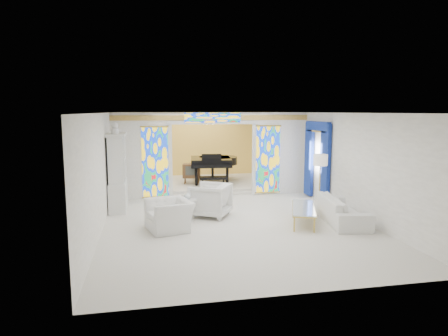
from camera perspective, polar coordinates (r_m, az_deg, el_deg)
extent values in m
plane|color=silver|center=(12.57, -0.09, -5.90)|extent=(12.00, 12.00, 0.00)
cube|color=silver|center=(12.20, -0.09, 7.91)|extent=(7.00, 12.00, 0.02)
cube|color=white|center=(18.19, -3.76, 3.23)|extent=(7.00, 0.02, 3.00)
cube|color=white|center=(6.60, 10.10, -5.56)|extent=(7.00, 0.02, 3.00)
cube|color=white|center=(12.12, -16.55, 0.45)|extent=(0.02, 12.00, 3.00)
cube|color=white|center=(13.41, 14.74, 1.24)|extent=(0.02, 12.00, 3.00)
cube|color=white|center=(14.05, -11.76, 1.64)|extent=(2.00, 0.18, 3.00)
cube|color=white|center=(14.87, 7.90, 2.08)|extent=(2.00, 0.18, 3.00)
cube|color=white|center=(14.17, -1.67, 7.13)|extent=(3.00, 0.18, 0.40)
cube|color=silver|center=(14.00, -7.64, 0.89)|extent=(0.12, 0.06, 2.60)
cube|color=silver|center=(14.50, 4.28, 1.18)|extent=(0.12, 0.06, 2.60)
cube|color=silver|center=(14.07, -1.60, 6.51)|extent=(3.24, 0.06, 0.12)
cube|color=#DEB253|center=(14.07, -1.60, 7.20)|extent=(7.00, 0.05, 0.18)
cube|color=gold|center=(13.97, -9.81, 0.82)|extent=(0.90, 0.04, 2.40)
cube|color=gold|center=(14.64, 6.29, 1.22)|extent=(0.90, 0.04, 2.40)
cube|color=gold|center=(14.06, -1.60, 7.20)|extent=(2.00, 0.04, 0.34)
cube|color=silver|center=(16.50, -2.85, -2.20)|extent=(6.80, 3.80, 0.18)
cube|color=gold|center=(18.07, -3.71, 3.20)|extent=(6.70, 0.10, 2.90)
cylinder|color=gold|center=(16.18, -2.15, 6.36)|extent=(0.48, 0.48, 0.30)
cube|color=navy|center=(13.43, 14.25, 0.62)|extent=(0.12, 0.55, 2.60)
cube|color=navy|center=(14.61, 12.06, 1.28)|extent=(0.12, 0.55, 2.60)
cube|color=navy|center=(13.92, 13.27, 5.87)|extent=(0.14, 1.70, 0.30)
cube|color=gold|center=(13.93, 13.24, 5.17)|extent=(0.12, 1.50, 0.06)
cube|color=silver|center=(12.86, -14.88, -3.80)|extent=(0.50, 1.40, 0.90)
cube|color=silver|center=(12.68, -15.07, 1.29)|extent=(0.44, 1.30, 1.40)
cube|color=silver|center=(12.66, -14.03, 1.32)|extent=(0.01, 1.20, 1.30)
cube|color=silver|center=(12.61, -15.19, 4.63)|extent=(0.56, 1.46, 0.08)
cylinder|color=white|center=(12.26, -15.32, 5.10)|extent=(0.22, 0.22, 0.16)
sphere|color=white|center=(12.25, -15.35, 5.84)|extent=(0.20, 0.20, 0.20)
imported|color=silver|center=(10.47, -7.83, -6.68)|extent=(1.30, 1.41, 0.77)
imported|color=silver|center=(11.65, -2.00, -4.59)|extent=(1.44, 1.42, 0.97)
imported|color=white|center=(11.58, 16.49, -5.70)|extent=(1.31, 2.49, 0.69)
cylinder|color=silver|center=(11.08, -5.25, -4.57)|extent=(0.56, 0.56, 0.04)
cylinder|color=silver|center=(11.15, -5.23, -6.12)|extent=(0.09, 0.09, 0.60)
cylinder|color=silver|center=(11.23, -5.21, -7.57)|extent=(0.37, 0.37, 0.03)
imported|color=silver|center=(11.05, -5.26, -3.92)|extent=(0.26, 0.26, 0.22)
cube|color=silver|center=(11.23, 11.30, -5.59)|extent=(1.22, 2.00, 0.04)
cube|color=gold|center=(11.23, 11.30, -5.69)|extent=(1.26, 2.04, 0.03)
cube|color=gold|center=(10.40, 10.01, -7.91)|extent=(0.05, 0.05, 0.39)
cube|color=gold|center=(10.41, 12.78, -7.96)|extent=(0.05, 0.05, 0.39)
cube|color=gold|center=(12.16, 9.98, -5.55)|extent=(0.05, 0.05, 0.39)
cube|color=gold|center=(12.18, 12.34, -5.60)|extent=(0.05, 0.05, 0.39)
cylinder|color=gold|center=(12.77, 13.38, -5.82)|extent=(0.38, 0.38, 0.03)
cylinder|color=gold|center=(12.61, 13.50, -2.38)|extent=(0.04, 0.04, 1.59)
cylinder|color=silver|center=(12.50, 13.62, 1.13)|extent=(0.55, 0.55, 0.34)
cube|color=black|center=(16.20, -1.91, 0.92)|extent=(1.77, 1.87, 0.31)
cylinder|color=black|center=(16.61, -0.84, 1.10)|extent=(1.75, 1.75, 0.31)
cube|color=black|center=(15.23, -1.71, 0.29)|extent=(1.51, 0.49, 0.11)
cube|color=white|center=(15.14, -1.70, 0.33)|extent=(1.38, 0.26, 0.03)
cube|color=black|center=(15.58, -1.80, 1.52)|extent=(0.77, 0.12, 0.27)
cube|color=black|center=(14.64, -1.57, -1.42)|extent=(1.02, 0.49, 0.09)
cylinder|color=black|center=(15.50, -3.98, -1.28)|extent=(0.12, 0.12, 0.68)
cylinder|color=black|center=(15.56, 0.47, -1.22)|extent=(0.12, 0.12, 0.68)
cylinder|color=black|center=(16.93, -1.64, -0.46)|extent=(0.12, 0.12, 0.68)
cube|color=brown|center=(15.91, -4.66, -0.40)|extent=(0.76, 0.58, 0.55)
cube|color=#3C423F|center=(15.68, -4.73, -0.40)|extent=(0.43, 0.11, 0.35)
cone|color=brown|center=(15.84, -5.64, -1.90)|extent=(0.05, 0.05, 0.24)
cone|color=brown|center=(15.80, -3.74, -1.90)|extent=(0.05, 0.05, 0.24)
cone|color=brown|center=(16.16, -5.53, -1.69)|extent=(0.05, 0.05, 0.24)
cone|color=brown|center=(16.12, -3.66, -1.70)|extent=(0.05, 0.05, 0.24)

